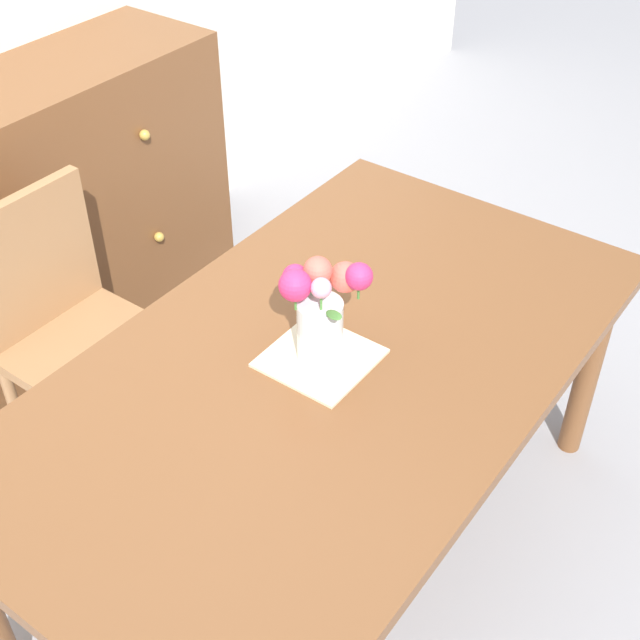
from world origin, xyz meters
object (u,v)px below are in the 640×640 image
chair_far (68,323)px  dining_table (326,385)px  dresser (43,224)px  flower_vase (321,306)px

chair_far → dining_table: bearing=98.3°
dresser → flower_vase: size_ratio=5.35×
chair_far → flower_vase: size_ratio=3.42×
dresser → flower_vase: (-0.19, -1.31, 0.38)m
dining_table → dresser: 1.35m
dresser → dining_table: bearing=-98.4°
dining_table → dresser: (0.20, 1.33, -0.14)m
chair_far → dresser: bearing=-122.6°
dining_table → flower_vase: flower_vase is taller
dining_table → chair_far: chair_far is taller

